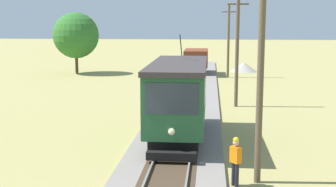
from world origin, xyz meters
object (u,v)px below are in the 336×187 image
at_px(utility_pole_near_tram, 261,71).
at_px(track_worker, 236,159).
at_px(red_tram, 179,97).
at_px(utility_pole_far, 228,40).
at_px(tree_left_near, 76,35).
at_px(freight_car, 196,60).
at_px(utility_pole_mid, 237,48).
at_px(gravel_pile, 244,67).

height_order(utility_pole_near_tram, track_worker, utility_pole_near_tram).
bearing_deg(red_tram, utility_pole_far, 82.68).
bearing_deg(utility_pole_near_tram, utility_pole_far, 90.00).
distance_m(utility_pole_far, tree_left_near, 16.15).
distance_m(freight_car, track_worker, 33.39).
relative_size(freight_car, track_worker, 2.91).
bearing_deg(utility_pole_near_tram, freight_car, 95.63).
bearing_deg(utility_pole_far, utility_pole_mid, -90.00).
relative_size(red_tram, track_worker, 4.79).
relative_size(red_tram, tree_left_near, 1.31).
distance_m(red_tram, track_worker, 6.57).
distance_m(utility_pole_mid, gravel_pile, 21.56).
relative_size(freight_car, utility_pole_near_tram, 0.65).
bearing_deg(gravel_pile, tree_left_near, -169.14).
xyz_separation_m(utility_pole_mid, utility_pole_far, (0.00, 15.82, -0.17)).
distance_m(utility_pole_near_tram, track_worker, 3.23).
relative_size(freight_car, utility_pole_far, 0.70).
distance_m(freight_car, utility_pole_mid, 18.39).
relative_size(red_tram, gravel_pile, 2.85).
xyz_separation_m(red_tram, utility_pole_far, (3.24, 25.18, 1.60)).
relative_size(utility_pole_far, track_worker, 4.14).
xyz_separation_m(red_tram, utility_pole_near_tram, (3.24, -5.56, 1.89)).
xyz_separation_m(track_worker, tree_left_near, (-15.21, 33.10, 3.10)).
distance_m(utility_pole_mid, utility_pole_far, 15.82).
distance_m(freight_car, utility_pole_far, 4.47).
xyz_separation_m(red_tram, track_worker, (2.42, -5.99, -1.21)).
bearing_deg(track_worker, tree_left_near, -106.06).
height_order(red_tram, track_worker, red_tram).
distance_m(freight_car, gravel_pile, 6.22).
distance_m(red_tram, utility_pole_near_tram, 6.71).
distance_m(track_worker, tree_left_near, 36.56).
relative_size(red_tram, utility_pole_far, 1.16).
bearing_deg(utility_pole_near_tram, track_worker, -152.67).
relative_size(utility_pole_near_tram, track_worker, 4.47).
bearing_deg(tree_left_near, utility_pole_mid, -47.92).
bearing_deg(utility_pole_near_tram, gravel_pile, 86.90).
distance_m(red_tram, utility_pole_far, 25.44).
height_order(utility_pole_far, tree_left_near, utility_pole_far).
distance_m(gravel_pile, tree_left_near, 18.66).
bearing_deg(red_tram, utility_pole_near_tram, -59.81).
bearing_deg(utility_pole_far, freight_car, 146.70).
relative_size(utility_pole_mid, gravel_pile, 2.57).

